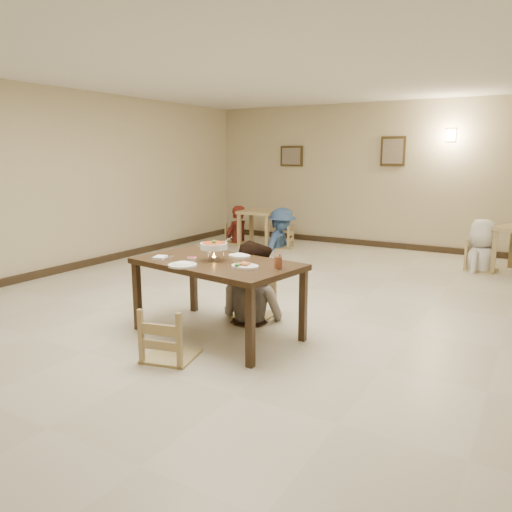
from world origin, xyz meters
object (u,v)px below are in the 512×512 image
Objects in this scene: chair_far at (254,279)px; bg_chair_ll at (237,224)px; main_table at (217,269)px; bg_table_left at (259,217)px; bg_chair_lr at (282,227)px; drink_glass at (278,262)px; chair_near at (170,308)px; bg_diner_a at (237,206)px; bg_diner_c at (485,219)px; bg_chair_rl at (483,242)px; curry_warmer at (214,246)px; bg_diner_b at (282,208)px; main_diner at (253,241)px.

chair_far reaches higher than bg_chair_ll.
bg_table_left is at bearing 123.89° from main_table.
chair_far reaches higher than main_table.
bg_table_left is 0.59m from bg_chair_lr.
main_table is at bearing 179.97° from drink_glass.
bg_chair_lr is at bearing -86.68° from chair_near.
chair_near is 0.60× the size of bg_diner_a.
chair_near reaches higher than drink_glass.
bg_chair_lr is 1.20m from bg_diner_a.
chair_far reaches higher than bg_chair_lr.
bg_chair_lr is at bearing -3.64° from bg_table_left.
bg_chair_lr is 3.91m from bg_diner_c.
bg_chair_ll is 0.88× the size of bg_chair_rl.
chair_near is at bearing -88.69° from curry_warmer.
chair_far is 2.88× the size of curry_warmer.
chair_near is 1.18× the size of bg_table_left.
bg_chair_rl is 0.56× the size of bg_diner_c.
drink_glass is at bearing -155.12° from bg_diner_b.
curry_warmer is 0.33× the size of bg_chair_rl.
bg_diner_a is (-2.98, 4.32, -0.11)m from main_diner.
bg_chair_ll is 0.51× the size of bg_diner_b.
main_diner reaches higher than bg_diner_a.
bg_table_left is 4.46m from bg_chair_rl.
chair_near is 6.42m from bg_diner_a.
drink_glass is 0.17× the size of bg_chair_lr.
bg_diner_a is (-2.90, 5.72, 0.34)m from chair_near.
bg_table_left is 0.50× the size of bg_diner_b.
bg_chair_ll is at bearing 120.92° from chair_far.
main_table is at bearing -21.30° from curry_warmer.
curry_warmer is at bearing 167.17° from main_table.
bg_diner_a is (-1.14, 0.04, 0.38)m from bg_chair_lr.
curry_warmer is 0.19× the size of bg_diner_b.
chair_far is 4.59m from bg_diner_c.
bg_diner_c is (2.13, 5.57, 0.38)m from chair_near.
chair_far is at bearing 133.92° from drink_glass.
bg_chair_ll is (-2.95, 4.23, -0.04)m from chair_far.
bg_chair_lr reaches higher than bg_table_left.
main_table is 0.79m from chair_near.
chair_far is at bearing 84.65° from curry_warmer.
bg_table_left is 0.60m from bg_chair_ll.
bg_diner_c is at bearing -124.77° from chair_near.
chair_far is 1.09× the size of bg_chair_ll.
main_table is 0.24m from curry_warmer.
bg_diner_a reaches higher than curry_warmer.
bg_chair_rl reaches higher than bg_table_left.
bg_diner_b reaches higher than bg_chair_lr.
chair_near is at bearing -135.74° from drink_glass.
bg_chair_ll is at bearing 95.88° from bg_chair_rl.
drink_glass is 5.03m from bg_chair_rl.
main_table is at bearing -162.30° from bg_diner_b.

